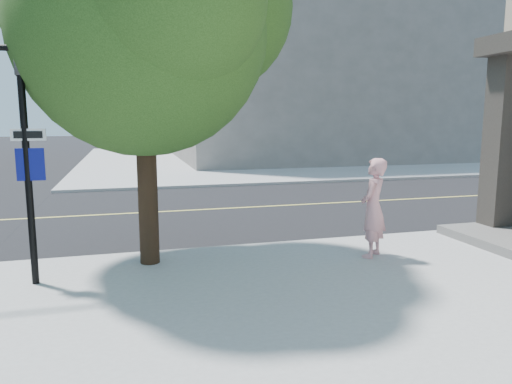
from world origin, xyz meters
name	(u,v)px	position (x,y,z in m)	size (l,w,h in m)	color
ground	(37,265)	(0.00, 0.00, 0.00)	(140.00, 140.00, 0.00)	black
road_ew	(66,217)	(0.00, 4.50, 0.01)	(140.00, 9.00, 0.01)	black
sidewalk_ne	(303,157)	(13.50, 21.50, 0.06)	(29.00, 25.00, 0.12)	#A5A5A5
filler_ne	(309,53)	(14.00, 22.00, 7.12)	(18.00, 16.00, 14.00)	slate
man_on_phone	(373,208)	(6.05, -1.48, 1.05)	(0.68, 0.44, 1.85)	pink
street_tree	(148,0)	(2.13, -0.75, 4.64)	(5.28, 4.80, 7.00)	black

